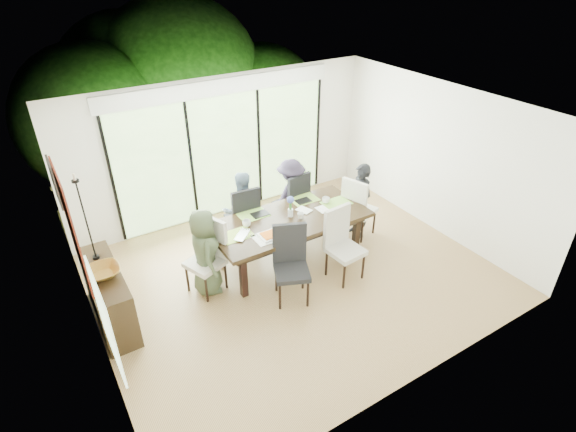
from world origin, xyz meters
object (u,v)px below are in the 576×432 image
chair_far_left (242,214)px  person_far_right (291,195)px  chair_far_right (290,200)px  person_left_end (205,252)px  cup_a (247,223)px  person_right_end (360,201)px  laptop (245,236)px  chair_near_right (346,246)px  table_top (289,220)px  chair_left_end (204,258)px  chair_right_end (360,206)px  cup_b (301,216)px  sideboard (108,296)px  cup_c (326,200)px  person_far_left (242,210)px  bowl (103,272)px  vase (290,213)px  chair_near_left (292,267)px

chair_far_left → person_far_right: size_ratio=0.85×
chair_far_right → person_left_end: size_ratio=0.85×
cup_a → person_left_end: bearing=-169.1°
person_right_end → laptop: size_ratio=3.91×
chair_far_right → chair_near_right: size_ratio=1.00×
person_left_end → laptop: size_ratio=3.91×
table_top → person_right_end: (1.48, 0.00, -0.08)m
chair_left_end → person_left_end: person_left_end is taller
person_right_end → chair_far_left: bearing=-111.0°
chair_right_end → cup_a: bearing=67.8°
table_top → cup_b: size_ratio=24.00×
cup_b → sideboard: size_ratio=0.07×
person_far_right → chair_far_right: bearing=-100.4°
cup_c → person_far_left: bearing=149.7°
laptop → sideboard: 2.10m
person_left_end → person_right_end: bearing=-77.1°
chair_near_right → person_far_left: person_far_left is taller
person_far_left → bowl: size_ratio=3.10×
person_far_right → bowl: size_ratio=3.10×
chair_far_left → cup_b: size_ratio=11.00×
vase → cup_a: vase is taller
person_right_end → cup_b: 1.34m
chair_far_right → laptop: 1.71m
person_far_right → cup_b: person_far_right is taller
table_top → person_far_left: (-0.45, 0.83, -0.08)m
vase → cup_b: vase is taller
laptop → person_left_end: bearing=128.3°
person_far_right → bowl: 3.56m
chair_near_right → laptop: size_ratio=3.33×
person_far_right → cup_a: person_far_right is taller
chair_right_end → person_far_right: bearing=30.5°
chair_far_right → chair_near_right: 1.72m
person_right_end → cup_b: person_right_end is taller
chair_right_end → bowl: bearing=71.6°
person_right_end → cup_c: 0.71m
cup_c → bowl: 3.71m
person_far_left → chair_left_end: bearing=46.1°
cup_b → sideboard: (-3.06, 0.20, -0.44)m
chair_far_left → chair_far_right: 1.00m
vase → cup_c: 0.75m
chair_left_end → person_far_right: bearing=90.9°
person_far_left → sideboard: 2.58m
person_far_left → cup_a: person_far_left is taller
chair_near_left → vase: bearing=82.5°
person_far_right → cup_b: size_ratio=12.90×
vase → chair_right_end: bearing=-2.0°
cup_a → cup_c: (1.50, -0.05, 0.00)m
table_top → cup_b: cup_b is taller
chair_far_right → cup_c: bearing=99.6°
chair_far_right → person_far_left: person_far_left is taller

